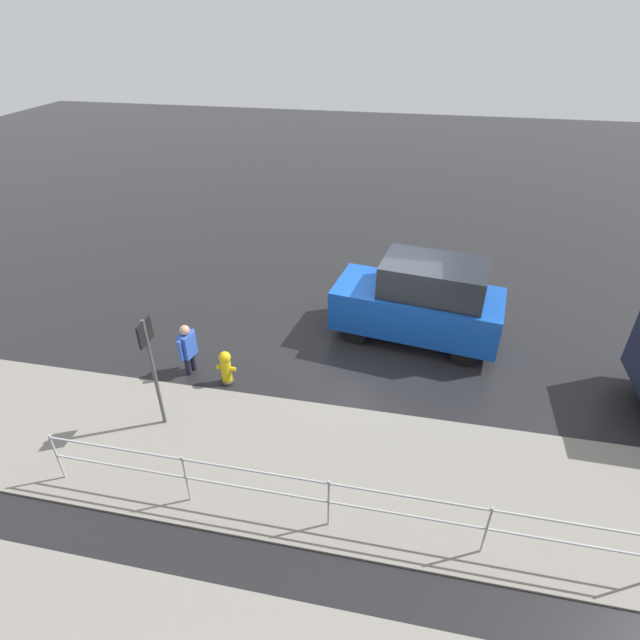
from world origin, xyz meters
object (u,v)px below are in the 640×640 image
object	(u,v)px
fire_hydrant	(226,368)
sign_post	(151,359)
moving_hatchback	(421,301)
pedestrian	(187,347)

from	to	relation	value
fire_hydrant	sign_post	world-z (taller)	sign_post
moving_hatchback	fire_hydrant	bearing A→B (deg)	33.08
sign_post	pedestrian	bearing A→B (deg)	-84.20
fire_hydrant	pedestrian	bearing A→B (deg)	-11.91
pedestrian	sign_post	distance (m)	1.87
moving_hatchback	pedestrian	xyz separation A→B (m)	(4.89, 2.39, -0.34)
moving_hatchback	fire_hydrant	xyz separation A→B (m)	(3.96, 2.58, -0.63)
moving_hatchback	fire_hydrant	size ratio (longest dim) A/B	5.13
fire_hydrant	pedestrian	size ratio (longest dim) A/B	0.66
fire_hydrant	sign_post	xyz separation A→B (m)	(0.76, 1.44, 1.18)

